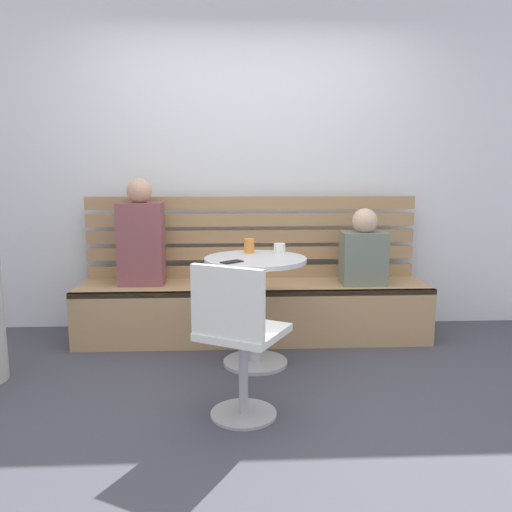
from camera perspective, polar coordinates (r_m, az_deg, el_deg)
The scene contains 11 objects.
ground at distance 3.05m, azimuth 0.71°, elevation -16.14°, with size 8.00×8.00×0.00m, color #42424C.
back_wall at distance 4.39m, azimuth -0.57°, elevation 11.18°, with size 5.20×0.10×2.90m, color silver.
booth_bench at distance 4.10m, azimuth -0.30°, elevation -6.06°, with size 2.70×0.52×0.44m.
booth_backrest at distance 4.23m, azimuth -0.45°, elevation 2.10°, with size 2.65×0.04×0.66m.
cafe_table at distance 3.50m, azimuth -0.07°, elevation -3.76°, with size 0.68×0.68×0.74m.
white_chair at distance 2.73m, azimuth -2.03°, elevation -8.76°, with size 0.54×0.54×0.85m.
person_adult at distance 4.07m, azimuth -12.46°, elevation 2.02°, with size 0.34×0.22×0.81m.
person_child_left at distance 4.09m, azimuth 11.69°, elevation 0.51°, with size 0.34×0.22×0.59m.
cup_ceramic_white at distance 3.63m, azimuth 2.59°, elevation 0.83°, with size 0.08×0.08×0.07m, color white.
cup_tumbler_orange at distance 3.64m, azimuth -0.75°, elevation 1.12°, with size 0.07×0.07×0.10m, color orange.
phone_on_table at distance 3.28m, azimuth -2.66°, elevation -0.64°, with size 0.07×0.14×0.01m, color black.
Camera 1 is at (-0.17, -2.75, 1.32)m, focal length 36.59 mm.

